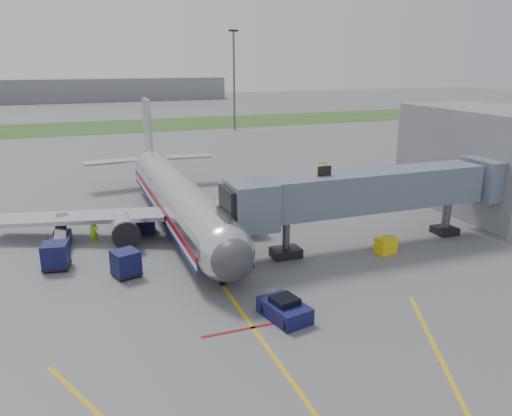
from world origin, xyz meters
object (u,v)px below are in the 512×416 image
object	(u,v)px
airliner	(178,197)
pushback_tug	(284,309)
belt_loader	(61,240)
ramp_worker	(94,232)

from	to	relation	value
airliner	pushback_tug	bearing A→B (deg)	-83.65
belt_loader	ramp_worker	xyz separation A→B (m)	(2.53, -0.30, 0.46)
pushback_tug	ramp_worker	size ratio (longest dim) A/B	1.77
belt_loader	ramp_worker	distance (m)	2.59
ramp_worker	pushback_tug	bearing A→B (deg)	-77.39
airliner	ramp_worker	distance (m)	7.94
pushback_tug	ramp_worker	distance (m)	19.29
airliner	ramp_worker	world-z (taller)	airliner
belt_loader	ramp_worker	world-z (taller)	belt_loader
pushback_tug	ramp_worker	bearing A→B (deg)	119.74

